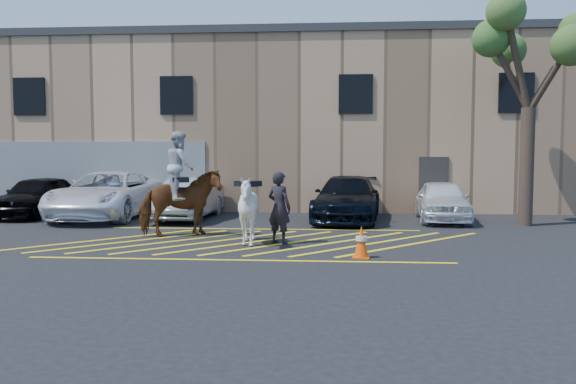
# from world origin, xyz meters

# --- Properties ---
(ground) EXTENTS (90.00, 90.00, 0.00)m
(ground) POSITION_xyz_m (0.00, 0.00, 0.00)
(ground) COLOR black
(ground) RESTS_ON ground
(car_black_suv) EXTENTS (1.94, 4.48, 1.50)m
(car_black_suv) POSITION_xyz_m (-8.77, 5.08, 0.75)
(car_black_suv) COLOR black
(car_black_suv) RESTS_ON ground
(car_white_pickup) EXTENTS (2.83, 6.07, 1.68)m
(car_white_pickup) POSITION_xyz_m (-5.97, 4.78, 0.84)
(car_white_pickup) COLOR white
(car_white_pickup) RESTS_ON ground
(car_silver_sedan) EXTENTS (1.73, 4.54, 1.48)m
(car_silver_sedan) POSITION_xyz_m (-2.98, 4.70, 0.74)
(car_silver_sedan) COLOR #949AA2
(car_silver_sedan) RESTS_ON ground
(car_blue_suv) EXTENTS (2.73, 5.48, 1.53)m
(car_blue_suv) POSITION_xyz_m (2.64, 4.74, 0.76)
(car_blue_suv) COLOR black
(car_blue_suv) RESTS_ON ground
(car_white_suv) EXTENTS (2.03, 4.28, 1.41)m
(car_white_suv) POSITION_xyz_m (5.90, 4.78, 0.71)
(car_white_suv) COLOR white
(car_white_suv) RESTS_ON ground
(handler) EXTENTS (0.82, 0.74, 1.88)m
(handler) POSITION_xyz_m (0.71, -0.44, 0.94)
(handler) COLOR black
(handler) RESTS_ON ground
(warehouse) EXTENTS (32.42, 10.20, 7.30)m
(warehouse) POSITION_xyz_m (-0.01, 11.99, 3.65)
(warehouse) COLOR tan
(warehouse) RESTS_ON ground
(hatching_zone) EXTENTS (12.60, 5.12, 0.01)m
(hatching_zone) POSITION_xyz_m (-0.00, -0.30, 0.01)
(hatching_zone) COLOR yellow
(hatching_zone) RESTS_ON ground
(mounted_bay) EXTENTS (2.46, 1.76, 2.96)m
(mounted_bay) POSITION_xyz_m (-2.17, 0.56, 1.19)
(mounted_bay) COLOR brown
(mounted_bay) RESTS_ON ground
(saddled_white) EXTENTS (2.11, 2.14, 1.77)m
(saddled_white) POSITION_xyz_m (-0.07, -0.71, 0.89)
(saddled_white) COLOR silver
(saddled_white) RESTS_ON ground
(traffic_cone) EXTENTS (0.44, 0.44, 0.73)m
(traffic_cone) POSITION_xyz_m (2.73, -2.31, 0.37)
(traffic_cone) COLOR #DF5609
(traffic_cone) RESTS_ON ground
(tree) EXTENTS (3.99, 4.37, 7.31)m
(tree) POSITION_xyz_m (8.34, 3.70, 5.69)
(tree) COLOR #443229
(tree) RESTS_ON ground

